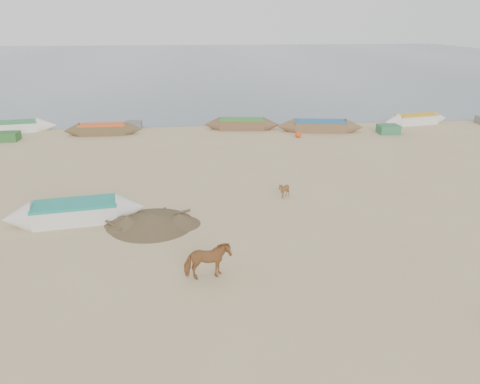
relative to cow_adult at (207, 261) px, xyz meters
name	(u,v)px	position (x,y,z in m)	size (l,w,h in m)	color
ground	(251,256)	(1.62, 1.42, -0.65)	(140.00, 140.00, 0.00)	tan
sea	(201,61)	(1.62, 83.42, -0.64)	(160.00, 160.00, 0.00)	slate
cow_adult	(207,261)	(0.00, 0.00, 0.00)	(0.70, 1.53, 1.29)	brown
calf_front	(284,190)	(3.91, 7.11, -0.26)	(0.63, 0.70, 0.78)	brown
near_canoe	(75,212)	(-5.41, 5.22, -0.21)	(5.81, 1.42, 0.87)	silver
debris_pile	(152,219)	(-2.19, 4.57, -0.40)	(3.60, 3.60, 0.50)	brown
waterline_canoes	(231,125)	(2.56, 21.72, -0.22)	(59.71, 4.65, 0.87)	brown
beach_clutter	(262,128)	(4.88, 20.96, -0.35)	(45.02, 4.97, 0.64)	#2D622C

